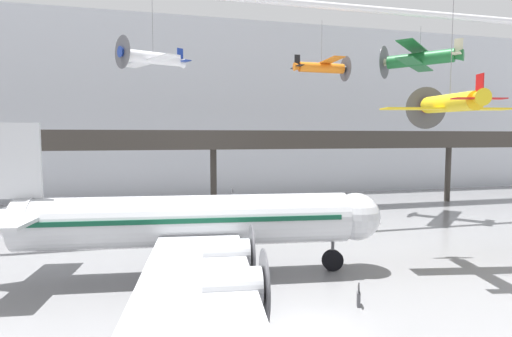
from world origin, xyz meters
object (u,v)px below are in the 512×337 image
object	(u,v)px
suspended_plane_green_biplane	(420,59)
info_sign_pedestal	(359,297)
airliner_silver_main	(186,222)
suspended_plane_yellow_lowwing	(450,103)
suspended_plane_orange_highwing	(322,67)
suspended_plane_white_twin	(153,58)

from	to	relation	value
suspended_plane_green_biplane	info_sign_pedestal	bearing A→B (deg)	96.76
airliner_silver_main	suspended_plane_yellow_lowwing	size ratio (longest dim) A/B	2.65
suspended_plane_orange_highwing	info_sign_pedestal	bearing A→B (deg)	-107.88
suspended_plane_white_twin	info_sign_pedestal	size ratio (longest dim) A/B	5.10
suspended_plane_orange_highwing	suspended_plane_white_twin	bearing A→B (deg)	-161.19
airliner_silver_main	suspended_plane_yellow_lowwing	bearing A→B (deg)	-1.87
suspended_plane_green_biplane	suspended_plane_yellow_lowwing	distance (m)	18.18
suspended_plane_white_twin	suspended_plane_orange_highwing	distance (m)	16.63
airliner_silver_main	info_sign_pedestal	distance (m)	10.40
airliner_silver_main	suspended_plane_white_twin	xyz separation A→B (m)	(-1.74, 7.56, 10.75)
suspended_plane_green_biplane	suspended_plane_white_twin	distance (m)	26.69
suspended_plane_orange_highwing	suspended_plane_green_biplane	bearing A→B (deg)	-2.86
suspended_plane_white_twin	suspended_plane_orange_highwing	size ratio (longest dim) A/B	0.93
info_sign_pedestal	suspended_plane_white_twin	bearing A→B (deg)	149.31
suspended_plane_orange_highwing	info_sign_pedestal	distance (m)	24.80
airliner_silver_main	suspended_plane_yellow_lowwing	world-z (taller)	suspended_plane_yellow_lowwing
suspended_plane_green_biplane	suspended_plane_yellow_lowwing	xyz separation A→B (m)	(-8.61, -14.91, -5.85)
airliner_silver_main	suspended_plane_orange_highwing	xyz separation A→B (m)	(13.95, 12.99, 11.65)
airliner_silver_main	suspended_plane_orange_highwing	bearing A→B (deg)	49.70
suspended_plane_white_twin	info_sign_pedestal	world-z (taller)	suspended_plane_white_twin
suspended_plane_yellow_lowwing	suspended_plane_white_twin	world-z (taller)	suspended_plane_white_twin
airliner_silver_main	info_sign_pedestal	size ratio (longest dim) A/B	22.14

